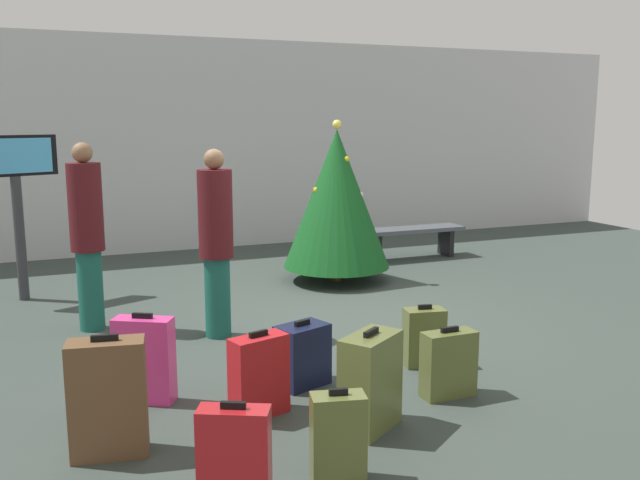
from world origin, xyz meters
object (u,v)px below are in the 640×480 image
at_px(suitcase_3, 302,355).
at_px(suitcase_4, 449,364).
at_px(suitcase_1, 144,360).
at_px(waiting_bench, 411,235).
at_px(suitcase_8, 424,337).
at_px(suitcase_6, 234,456).
at_px(suitcase_0, 338,438).
at_px(traveller_0, 87,232).
at_px(suitcase_2, 370,382).
at_px(suitcase_5, 108,398).
at_px(traveller_1, 216,239).
at_px(holiday_tree, 337,199).
at_px(flight_info_kiosk, 16,184).
at_px(suitcase_7, 259,376).

relative_size(suitcase_3, suitcase_4, 0.97).
height_order(suitcase_1, suitcase_3, suitcase_1).
xyz_separation_m(waiting_bench, suitcase_8, (-2.24, -4.14, -0.11)).
bearing_deg(suitcase_6, suitcase_8, 35.40).
bearing_deg(suitcase_1, suitcase_4, -19.81).
bearing_deg(suitcase_0, traveller_0, 107.05).
height_order(suitcase_2, suitcase_8, suitcase_2).
bearing_deg(suitcase_1, suitcase_8, -3.10).
relative_size(suitcase_2, suitcase_5, 0.89).
distance_m(traveller_1, suitcase_8, 2.21).
height_order(suitcase_4, suitcase_8, suitcase_4).
bearing_deg(holiday_tree, suitcase_6, -119.65).
relative_size(flight_info_kiosk, suitcase_4, 3.49).
relative_size(suitcase_0, suitcase_5, 0.73).
xyz_separation_m(holiday_tree, suitcase_1, (-2.94, -3.07, -0.77)).
relative_size(suitcase_0, suitcase_4, 1.05).
xyz_separation_m(traveller_0, traveller_1, (1.15, -0.71, -0.03)).
bearing_deg(suitcase_8, flight_info_kiosk, 131.42).
height_order(waiting_bench, traveller_1, traveller_1).
distance_m(traveller_1, suitcase_4, 2.61).
relative_size(traveller_0, suitcase_3, 3.50).
height_order(traveller_0, suitcase_8, traveller_0).
distance_m(holiday_tree, traveller_0, 3.34).
xyz_separation_m(suitcase_1, suitcase_7, (0.73, -0.57, -0.03)).
relative_size(suitcase_4, suitcase_5, 0.70).
bearing_deg(holiday_tree, suitcase_7, -121.20).
xyz_separation_m(suitcase_1, suitcase_5, (-0.33, -0.78, 0.05)).
bearing_deg(traveller_1, flight_info_kiosk, 128.96).
bearing_deg(suitcase_3, flight_info_kiosk, 119.72).
bearing_deg(suitcase_4, traveller_0, 130.52).
height_order(waiting_bench, suitcase_5, suitcase_5).
bearing_deg(suitcase_7, holiday_tree, 58.80).
bearing_deg(suitcase_7, suitcase_8, 14.99).
height_order(holiday_tree, flight_info_kiosk, holiday_tree).
xyz_separation_m(holiday_tree, suitcase_7, (-2.20, -3.64, -0.80)).
relative_size(traveller_0, suitcase_0, 3.26).
distance_m(holiday_tree, suitcase_8, 3.36).
relative_size(flight_info_kiosk, suitcase_5, 2.43).
bearing_deg(flight_info_kiosk, holiday_tree, -7.87).
bearing_deg(suitcase_3, suitcase_2, -80.41).
distance_m(waiting_bench, suitcase_0, 6.76).
xyz_separation_m(waiting_bench, suitcase_7, (-3.88, -4.58, -0.07)).
distance_m(flight_info_kiosk, traveller_1, 2.92).
xyz_separation_m(suitcase_4, suitcase_5, (-2.53, 0.01, 0.12)).
relative_size(traveller_0, suitcase_8, 3.48).
height_order(waiting_bench, suitcase_7, suitcase_7).
bearing_deg(suitcase_8, holiday_tree, 80.05).
xyz_separation_m(suitcase_3, suitcase_7, (-0.49, -0.42, 0.05)).
bearing_deg(traveller_0, waiting_bench, 21.80).
relative_size(suitcase_1, suitcase_2, 0.97).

